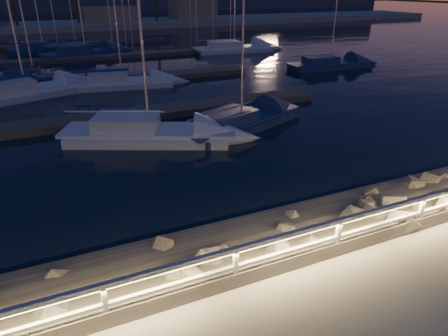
{
  "coord_description": "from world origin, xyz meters",
  "views": [
    {
      "loc": [
        -5.35,
        -6.8,
        6.55
      ],
      "look_at": [
        -0.5,
        4.0,
        1.11
      ],
      "focal_mm": 32.0,
      "sensor_mm": 36.0,
      "label": 1
    }
  ],
  "objects_px": {
    "sailboat_k": "(83,52)",
    "sailboat_l": "(232,48)",
    "sailboat_b": "(144,132)",
    "sailboat_n": "(42,48)",
    "sailboat_j": "(32,77)",
    "sailboat_d": "(239,121)",
    "sailboat_g": "(22,91)",
    "guard_rail": "(305,238)",
    "sailboat_c": "(119,82)",
    "sailboat_h": "(328,64)"
  },
  "relations": [
    {
      "from": "sailboat_k",
      "to": "sailboat_l",
      "type": "xyz_separation_m",
      "value": [
        16.31,
        -3.67,
        -0.01
      ]
    },
    {
      "from": "sailboat_b",
      "to": "sailboat_n",
      "type": "bearing_deg",
      "value": 121.29
    },
    {
      "from": "sailboat_b",
      "to": "sailboat_j",
      "type": "xyz_separation_m",
      "value": [
        -5.01,
        16.84,
        -0.07
      ]
    },
    {
      "from": "sailboat_b",
      "to": "sailboat_d",
      "type": "distance_m",
      "value": 5.18
    },
    {
      "from": "sailboat_g",
      "to": "sailboat_b",
      "type": "bearing_deg",
      "value": -84.14
    },
    {
      "from": "sailboat_j",
      "to": "sailboat_l",
      "type": "xyz_separation_m",
      "value": [
        21.58,
        7.94,
        0.06
      ]
    },
    {
      "from": "sailboat_d",
      "to": "sailboat_n",
      "type": "height_order",
      "value": "sailboat_d"
    },
    {
      "from": "guard_rail",
      "to": "sailboat_n",
      "type": "bearing_deg",
      "value": 96.24
    },
    {
      "from": "sailboat_c",
      "to": "sailboat_k",
      "type": "distance_m",
      "value": 16.26
    },
    {
      "from": "sailboat_k",
      "to": "sailboat_l",
      "type": "height_order",
      "value": "sailboat_l"
    },
    {
      "from": "sailboat_j",
      "to": "sailboat_l",
      "type": "bearing_deg",
      "value": 38.22
    },
    {
      "from": "sailboat_j",
      "to": "sailboat_n",
      "type": "bearing_deg",
      "value": 104.03
    },
    {
      "from": "sailboat_h",
      "to": "sailboat_b",
      "type": "bearing_deg",
      "value": -145.12
    },
    {
      "from": "sailboat_b",
      "to": "sailboat_l",
      "type": "bearing_deg",
      "value": 81.02
    },
    {
      "from": "sailboat_j",
      "to": "sailboat_n",
      "type": "relative_size",
      "value": 0.9
    },
    {
      "from": "sailboat_l",
      "to": "sailboat_k",
      "type": "bearing_deg",
      "value": 172.06
    },
    {
      "from": "sailboat_d",
      "to": "sailboat_n",
      "type": "bearing_deg",
      "value": 82.91
    },
    {
      "from": "guard_rail",
      "to": "sailboat_g",
      "type": "relative_size",
      "value": 2.83
    },
    {
      "from": "sailboat_g",
      "to": "sailboat_h",
      "type": "bearing_deg",
      "value": -19.4
    },
    {
      "from": "sailboat_n",
      "to": "sailboat_d",
      "type": "bearing_deg",
      "value": -78.91
    },
    {
      "from": "sailboat_b",
      "to": "sailboat_g",
      "type": "height_order",
      "value": "sailboat_g"
    },
    {
      "from": "sailboat_l",
      "to": "guard_rail",
      "type": "bearing_deg",
      "value": -107.94
    },
    {
      "from": "sailboat_d",
      "to": "sailboat_n",
      "type": "relative_size",
      "value": 1.09
    },
    {
      "from": "sailboat_c",
      "to": "sailboat_k",
      "type": "xyz_separation_m",
      "value": [
        -0.81,
        16.24,
        0.04
      ]
    },
    {
      "from": "sailboat_j",
      "to": "sailboat_l",
      "type": "relative_size",
      "value": 0.69
    },
    {
      "from": "sailboat_c",
      "to": "sailboat_n",
      "type": "relative_size",
      "value": 1.08
    },
    {
      "from": "sailboat_n",
      "to": "sailboat_h",
      "type": "bearing_deg",
      "value": -45.53
    },
    {
      "from": "sailboat_c",
      "to": "sailboat_g",
      "type": "height_order",
      "value": "sailboat_g"
    },
    {
      "from": "sailboat_h",
      "to": "sailboat_l",
      "type": "height_order",
      "value": "sailboat_l"
    },
    {
      "from": "sailboat_h",
      "to": "sailboat_n",
      "type": "height_order",
      "value": "sailboat_h"
    },
    {
      "from": "sailboat_h",
      "to": "sailboat_g",
      "type": "bearing_deg",
      "value": -174.82
    },
    {
      "from": "guard_rail",
      "to": "sailboat_g",
      "type": "distance_m",
      "value": 24.8
    },
    {
      "from": "guard_rail",
      "to": "sailboat_c",
      "type": "xyz_separation_m",
      "value": [
        -0.1,
        24.3,
        -0.95
      ]
    },
    {
      "from": "sailboat_g",
      "to": "sailboat_j",
      "type": "bearing_deg",
      "value": 62.75
    },
    {
      "from": "guard_rail",
      "to": "sailboat_d",
      "type": "bearing_deg",
      "value": 71.42
    },
    {
      "from": "sailboat_d",
      "to": "sailboat_k",
      "type": "distance_m",
      "value": 29.05
    },
    {
      "from": "sailboat_b",
      "to": "sailboat_g",
      "type": "xyz_separation_m",
      "value": [
        -5.67,
        11.72,
        -0.0
      ]
    },
    {
      "from": "sailboat_n",
      "to": "sailboat_b",
      "type": "bearing_deg",
      "value": -87.31
    },
    {
      "from": "sailboat_d",
      "to": "sailboat_b",
      "type": "bearing_deg",
      "value": 155.97
    },
    {
      "from": "sailboat_n",
      "to": "sailboat_g",
      "type": "bearing_deg",
      "value": -98.57
    },
    {
      "from": "sailboat_d",
      "to": "sailboat_g",
      "type": "bearing_deg",
      "value": 110.35
    },
    {
      "from": "sailboat_b",
      "to": "sailboat_n",
      "type": "xyz_separation_m",
      "value": [
        -3.84,
        33.69,
        -0.04
      ]
    },
    {
      "from": "sailboat_g",
      "to": "sailboat_k",
      "type": "height_order",
      "value": "sailboat_k"
    },
    {
      "from": "sailboat_l",
      "to": "sailboat_n",
      "type": "bearing_deg",
      "value": 161.12
    },
    {
      "from": "sailboat_d",
      "to": "sailboat_j",
      "type": "relative_size",
      "value": 1.22
    },
    {
      "from": "sailboat_l",
      "to": "sailboat_n",
      "type": "relative_size",
      "value": 1.29
    },
    {
      "from": "guard_rail",
      "to": "sailboat_b",
      "type": "height_order",
      "value": "sailboat_b"
    },
    {
      "from": "sailboat_h",
      "to": "sailboat_n",
      "type": "xyz_separation_m",
      "value": [
        -24.36,
        21.72,
        0.01
      ]
    },
    {
      "from": "sailboat_c",
      "to": "sailboat_g",
      "type": "distance_m",
      "value": 6.76
    },
    {
      "from": "sailboat_g",
      "to": "sailboat_h",
      "type": "xyz_separation_m",
      "value": [
        26.19,
        0.26,
        -0.05
      ]
    }
  ]
}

